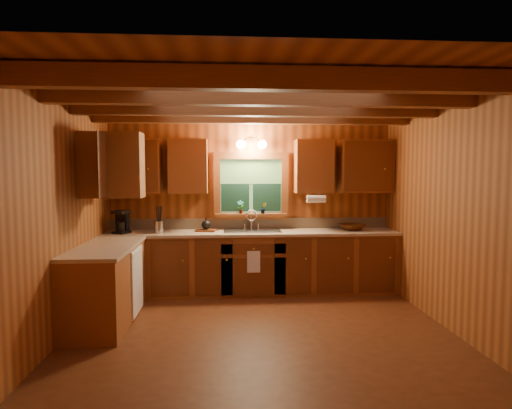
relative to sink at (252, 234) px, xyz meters
The scene contains 20 objects.
room 1.66m from the sink, 90.00° to the right, with size 4.20×4.20×4.20m.
ceiling_beams 2.29m from the sink, 90.00° to the right, with size 4.20×2.54×0.18m.
base_cabinets 0.73m from the sink, 147.14° to the right, with size 4.20×2.22×0.86m.
countertop 0.57m from the sink, 146.97° to the right, with size 4.20×2.24×0.04m.
backsplash 0.31m from the sink, 90.00° to the left, with size 4.20×0.02×0.16m, color tan.
dishwasher_panel 1.79m from the sink, 147.88° to the right, with size 0.02×0.60×0.80m, color white.
upper_cabinets 1.15m from the sink, 162.32° to the right, with size 4.19×1.77×0.78m.
window 0.72m from the sink, 90.00° to the left, with size 1.12×0.08×1.00m.
window_sill 0.34m from the sink, 90.00° to the left, with size 1.06×0.14×0.04m, color brown.
wall_sconce 1.32m from the sink, 90.00° to the left, with size 0.45×0.21×0.17m.
paper_towel_roll 1.06m from the sink, ahead, with size 0.11×0.11×0.27m, color white.
dish_towel 0.48m from the sink, 90.00° to the right, with size 0.18×0.01×0.30m, color white.
sink is the anchor object (origin of this frame).
coffee_maker 1.85m from the sink, behind, with size 0.18×0.23×0.32m.
utensil_crock 1.34m from the sink, behind, with size 0.13×0.13×0.38m.
cutting_board 0.67m from the sink, behind, with size 0.29×0.20×0.03m, color #582A13.
teakettle 0.68m from the sink, behind, with size 0.13×0.13×0.17m.
wicker_basket 1.49m from the sink, ahead, with size 0.36×0.36×0.09m, color #48230C.
potted_plant_left 0.46m from the sink, 129.46° to the left, with size 0.11×0.07×0.20m, color #582A13.
potted_plant_right 0.45m from the sink, 46.25° to the left, with size 0.09×0.07×0.16m, color #582A13.
Camera 1 is at (-0.38, -4.67, 1.76)m, focal length 30.67 mm.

